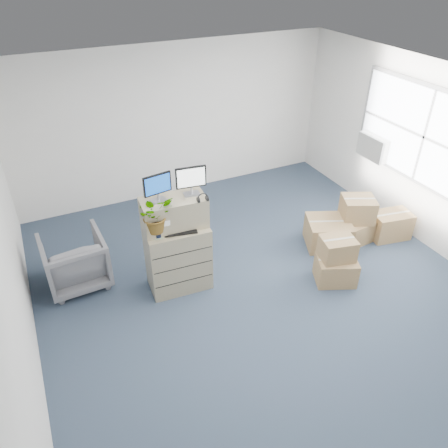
{
  "coord_description": "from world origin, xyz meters",
  "views": [
    {
      "loc": [
        -2.49,
        -3.84,
        4.24
      ],
      "look_at": [
        -0.48,
        0.4,
        1.14
      ],
      "focal_mm": 35.0,
      "sensor_mm": 36.0,
      "label": 1
    }
  ],
  "objects": [
    {
      "name": "ground",
      "position": [
        0.0,
        0.0,
        0.0
      ],
      "size": [
        7.0,
        7.0,
        0.0
      ],
      "primitive_type": "plane",
      "color": "#243041",
      "rests_on": "ground"
    },
    {
      "name": "wall_back",
      "position": [
        0.0,
        3.51,
        1.4
      ],
      "size": [
        6.0,
        0.02,
        2.8
      ],
      "primitive_type": "cube",
      "color": "silver",
      "rests_on": "ground"
    },
    {
      "name": "window",
      "position": [
        2.96,
        0.5,
        1.7
      ],
      "size": [
        0.07,
        2.72,
        1.52
      ],
      "color": "gray",
      "rests_on": "wall_right"
    },
    {
      "name": "ac_unit",
      "position": [
        2.87,
        1.4,
        1.2
      ],
      "size": [
        0.24,
        0.6,
        0.4
      ],
      "primitive_type": "cube",
      "color": "beige",
      "rests_on": "wall_right"
    },
    {
      "name": "filing_cabinet_lower",
      "position": [
        -1.0,
        0.8,
        0.49
      ],
      "size": [
        0.88,
        0.57,
        0.99
      ],
      "primitive_type": "cube",
      "rotation": [
        0.0,
        0.0,
        -0.07
      ],
      "color": "tan",
      "rests_on": "ground"
    },
    {
      "name": "filing_cabinet_upper",
      "position": [
        -1.0,
        0.84,
        1.2
      ],
      "size": [
        0.87,
        0.48,
        0.42
      ],
      "primitive_type": "cube",
      "rotation": [
        0.0,
        0.0,
        -0.07
      ],
      "color": "tan",
      "rests_on": "filing_cabinet_lower"
    },
    {
      "name": "monitor_left",
      "position": [
        -1.18,
        0.88,
        1.62
      ],
      "size": [
        0.38,
        0.17,
        0.38
      ],
      "rotation": [
        0.0,
        0.0,
        0.16
      ],
      "color": "#99999E",
      "rests_on": "filing_cabinet_upper"
    },
    {
      "name": "monitor_right",
      "position": [
        -0.74,
        0.85,
        1.64
      ],
      "size": [
        0.4,
        0.18,
        0.4
      ],
      "rotation": [
        0.0,
        0.0,
        -0.13
      ],
      "color": "#99999E",
      "rests_on": "filing_cabinet_upper"
    },
    {
      "name": "headphones",
      "position": [
        -0.67,
        0.64,
        1.45
      ],
      "size": [
        0.14,
        0.03,
        0.14
      ],
      "primitive_type": "torus",
      "rotation": [
        1.57,
        0.0,
        -0.07
      ],
      "color": "black",
      "rests_on": "filing_cabinet_upper"
    },
    {
      "name": "keyboard",
      "position": [
        -0.98,
        0.69,
        1.0
      ],
      "size": [
        0.47,
        0.28,
        0.02
      ],
      "primitive_type": "cube",
      "rotation": [
        0.0,
        0.0,
        -0.22
      ],
      "color": "black",
      "rests_on": "filing_cabinet_lower"
    },
    {
      "name": "mouse",
      "position": [
        -0.7,
        0.69,
        1.01
      ],
      "size": [
        0.1,
        0.07,
        0.03
      ],
      "primitive_type": "ellipsoid",
      "rotation": [
        0.0,
        0.0,
        -0.21
      ],
      "color": "silver",
      "rests_on": "filing_cabinet_lower"
    },
    {
      "name": "water_bottle",
      "position": [
        -0.93,
        0.86,
        1.1
      ],
      "size": [
        0.06,
        0.06,
        0.22
      ],
      "primitive_type": "cylinder",
      "color": "#919599",
      "rests_on": "filing_cabinet_lower"
    },
    {
      "name": "phone_dock",
      "position": [
        -1.06,
        0.82,
        1.03
      ],
      "size": [
        0.06,
        0.05,
        0.13
      ],
      "rotation": [
        0.0,
        0.0,
        -0.07
      ],
      "color": "silver",
      "rests_on": "filing_cabinet_lower"
    },
    {
      "name": "external_drive",
      "position": [
        -0.65,
        0.91,
        1.02
      ],
      "size": [
        0.21,
        0.16,
        0.06
      ],
      "primitive_type": "cube",
      "rotation": [
        0.0,
        0.0,
        -0.05
      ],
      "color": "black",
      "rests_on": "filing_cabinet_lower"
    },
    {
      "name": "tissue_box",
      "position": [
        -0.7,
        0.9,
        1.09
      ],
      "size": [
        0.24,
        0.18,
        0.08
      ],
      "primitive_type": "cube",
      "rotation": [
        0.0,
        0.0,
        -0.37
      ],
      "color": "#387DBF",
      "rests_on": "external_drive"
    },
    {
      "name": "potted_plant",
      "position": [
        -1.28,
        0.73,
        1.26
      ],
      "size": [
        0.55,
        0.58,
        0.47
      ],
      "rotation": [
        0.0,
        0.0,
        -0.07
      ],
      "color": "#8FA484",
      "rests_on": "filing_cabinet_lower"
    },
    {
      "name": "office_chair",
      "position": [
        -2.31,
        1.47,
        0.43
      ],
      "size": [
        0.87,
        0.82,
        0.86
      ],
      "primitive_type": "imported",
      "rotation": [
        0.0,
        0.0,
        3.19
      ],
      "color": "slate",
      "rests_on": "ground"
    },
    {
      "name": "cardboard_boxes",
      "position": [
        1.76,
        0.45,
        0.29
      ],
      "size": [
        2.21,
        1.51,
        0.77
      ],
      "color": "olive",
      "rests_on": "ground"
    }
  ]
}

